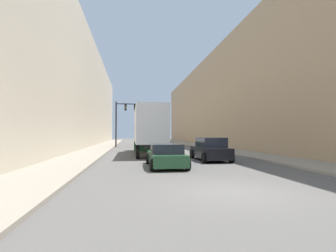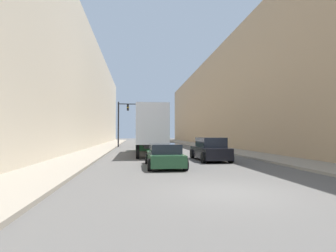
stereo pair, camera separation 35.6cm
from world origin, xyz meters
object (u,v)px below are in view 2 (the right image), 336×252
at_px(semi_truck, 149,129).
at_px(sedan_car, 164,156).
at_px(traffic_signal_gantry, 128,115).
at_px(suv_car, 210,150).

relative_size(semi_truck, sedan_car, 2.57).
height_order(sedan_car, traffic_signal_gantry, traffic_signal_gantry).
xyz_separation_m(semi_truck, suv_car, (4.02, -6.45, -1.58)).
relative_size(semi_truck, suv_car, 2.51).
bearing_deg(sedan_car, suv_car, 41.42).
relative_size(sedan_car, suv_car, 0.98).
bearing_deg(suv_car, traffic_signal_gantry, 107.33).
height_order(suv_car, traffic_signal_gantry, traffic_signal_gantry).
bearing_deg(traffic_signal_gantry, sedan_car, -83.42).
bearing_deg(traffic_signal_gantry, semi_truck, -80.53).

